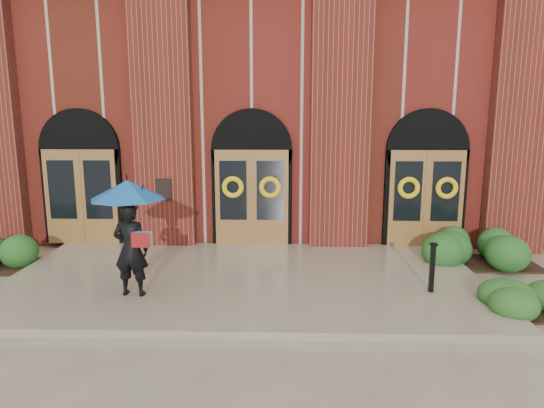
{
  "coord_description": "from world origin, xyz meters",
  "views": [
    {
      "loc": [
        0.88,
        -9.69,
        3.62
      ],
      "look_at": [
        0.57,
        1.0,
        1.57
      ],
      "focal_mm": 32.0,
      "sensor_mm": 36.0,
      "label": 1
    }
  ],
  "objects": [
    {
      "name": "hedge_wall_right",
      "position": [
        5.2,
        1.63,
        0.39
      ],
      "size": [
        3.06,
        1.23,
        0.79
      ],
      "primitive_type": "ellipsoid",
      "color": "#20501C",
      "rests_on": "ground"
    },
    {
      "name": "landing",
      "position": [
        0.0,
        0.15,
        0.07
      ],
      "size": [
        10.0,
        5.3,
        0.15
      ],
      "primitive_type": "cube",
      "color": "gray",
      "rests_on": "ground"
    },
    {
      "name": "ground",
      "position": [
        0.0,
        0.0,
        0.0
      ],
      "size": [
        90.0,
        90.0,
        0.0
      ],
      "primitive_type": "plane",
      "color": "gray",
      "rests_on": "ground"
    },
    {
      "name": "man_with_umbrella",
      "position": [
        -2.04,
        -0.95,
        1.71
      ],
      "size": [
        1.48,
        1.48,
        2.23
      ],
      "rotation": [
        0.0,
        0.0,
        3.08
      ],
      "color": "black",
      "rests_on": "landing"
    },
    {
      "name": "hedge_front_right",
      "position": [
        5.1,
        -1.03,
        0.26
      ],
      "size": [
        1.5,
        1.28,
        0.53
      ],
      "primitive_type": "ellipsoid",
      "color": "#26511D",
      "rests_on": "ground"
    },
    {
      "name": "metal_post",
      "position": [
        3.73,
        -0.63,
        0.66
      ],
      "size": [
        0.13,
        0.13,
        0.98
      ],
      "rotation": [
        0.0,
        0.0,
        -0.01
      ],
      "color": "black",
      "rests_on": "landing"
    },
    {
      "name": "church_building",
      "position": [
        0.0,
        8.78,
        3.5
      ],
      "size": [
        16.2,
        12.53,
        7.0
      ],
      "color": "maroon",
      "rests_on": "ground"
    }
  ]
}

